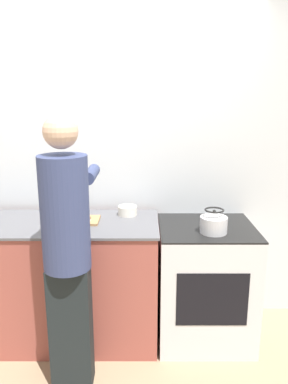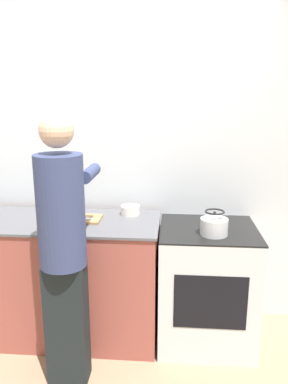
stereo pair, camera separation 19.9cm
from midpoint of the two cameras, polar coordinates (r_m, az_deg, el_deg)
ground_plane at (r=2.93m, az=-6.20°, el=-23.96°), size 12.00×12.00×0.00m
wall_back at (r=3.04m, az=-4.41°, el=4.58°), size 8.00×0.05×2.60m
counter at (r=3.01m, az=-12.22°, el=-12.60°), size 1.67×0.64×0.93m
oven at (r=2.94m, az=11.44°, el=-13.69°), size 0.70×0.64×0.89m
person at (r=2.31m, az=-9.81°, el=-7.71°), size 0.32×0.56×1.73m
cutting_board at (r=2.79m, az=-8.40°, el=-4.06°), size 0.38×0.21×0.02m
knife at (r=2.78m, az=-8.48°, el=-3.88°), size 0.26×0.09×0.01m
kettle at (r=2.62m, az=12.80°, el=-4.90°), size 0.19×0.19×0.17m
bowl_mixing at (r=2.88m, az=-0.11°, el=-2.81°), size 0.14×0.14×0.07m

